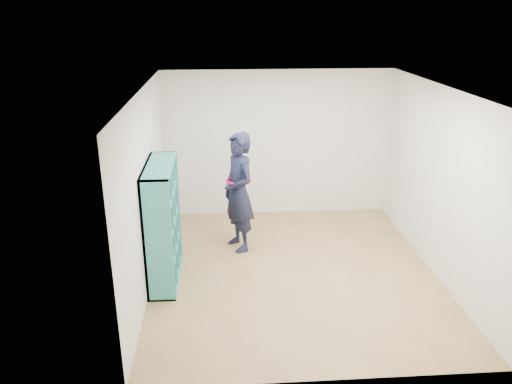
{
  "coord_description": "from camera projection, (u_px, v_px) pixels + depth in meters",
  "views": [
    {
      "loc": [
        -0.99,
        -6.29,
        3.57
      ],
      "look_at": [
        -0.52,
        0.3,
        1.13
      ],
      "focal_mm": 35.0,
      "sensor_mm": 36.0,
      "label": 1
    }
  ],
  "objects": [
    {
      "name": "ceiling",
      "position": [
        299.0,
        90.0,
        6.29
      ],
      "size": [
        4.5,
        4.5,
        0.0
      ],
      "primitive_type": "plane",
      "color": "white",
      "rests_on": "wall_back"
    },
    {
      "name": "wall_front",
      "position": [
        331.0,
        268.0,
        4.63
      ],
      "size": [
        4.0,
        0.02,
        2.6
      ],
      "primitive_type": "cube",
      "color": "beige",
      "rests_on": "floor"
    },
    {
      "name": "wall_right",
      "position": [
        440.0,
        183.0,
        6.87
      ],
      "size": [
        0.02,
        4.5,
        2.6
      ],
      "primitive_type": "cube",
      "color": "beige",
      "rests_on": "floor"
    },
    {
      "name": "floor",
      "position": [
        293.0,
        271.0,
        7.19
      ],
      "size": [
        4.5,
        4.5,
        0.0
      ],
      "primitive_type": "plane",
      "color": "olive",
      "rests_on": "ground"
    },
    {
      "name": "smartphone",
      "position": [
        228.0,
        185.0,
        7.55
      ],
      "size": [
        0.07,
        0.09,
        0.14
      ],
      "rotation": [
        0.29,
        0.0,
        0.64
      ],
      "color": "silver",
      "rests_on": "person"
    },
    {
      "name": "wall_back",
      "position": [
        277.0,
        144.0,
        8.84
      ],
      "size": [
        4.0,
        0.02,
        2.6
      ],
      "primitive_type": "cube",
      "color": "beige",
      "rests_on": "floor"
    },
    {
      "name": "wall_left",
      "position": [
        146.0,
        190.0,
        6.6
      ],
      "size": [
        0.02,
        4.5,
        2.6
      ],
      "primitive_type": "cube",
      "color": "beige",
      "rests_on": "floor"
    },
    {
      "name": "person",
      "position": [
        239.0,
        192.0,
        7.59
      ],
      "size": [
        0.68,
        0.8,
        1.86
      ],
      "rotation": [
        0.0,
        0.0,
        -1.16
      ],
      "color": "black",
      "rests_on": "floor"
    },
    {
      "name": "bookshelf",
      "position": [
        161.0,
        225.0,
        6.75
      ],
      "size": [
        0.36,
        1.25,
        1.66
      ],
      "color": "teal",
      "rests_on": "floor"
    }
  ]
}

